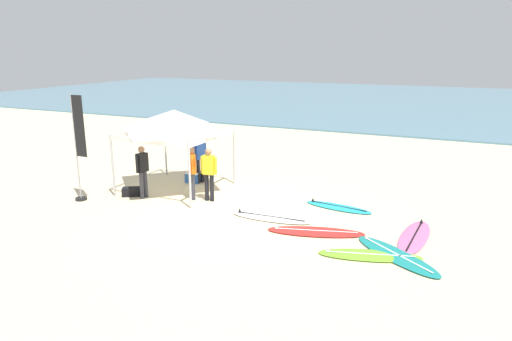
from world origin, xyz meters
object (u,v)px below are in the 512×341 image
person_black (143,168)px  cooler_box (193,177)px  surfboard_teal (396,255)px  gear_bag_near_tent (132,192)px  person_orange (192,169)px  person_yellow (209,171)px  surfboard_lime (370,255)px  surfboard_red (316,232)px  person_blue (200,156)px  surfboard_cyan (338,207)px  surfboard_pink (414,237)px  canopy_tent (174,121)px  surfboard_white (270,217)px  banner_flag (79,152)px

person_black → cooler_box: (0.52, 2.14, -0.79)m
surfboard_teal → gear_bag_near_tent: size_ratio=4.03×
person_orange → person_yellow: bearing=6.2°
person_black → gear_bag_near_tent: person_black is taller
surfboard_lime → surfboard_teal: size_ratio=1.03×
gear_bag_near_tent → surfboard_red: bearing=-4.8°
person_blue → gear_bag_near_tent: (-1.28, -2.26, -0.85)m
surfboard_cyan → person_black: bearing=-165.1°
surfboard_cyan → person_yellow: bearing=-165.9°
surfboard_lime → gear_bag_near_tent: size_ratio=4.13×
surfboard_pink → person_blue: size_ratio=1.47×
canopy_tent → surfboard_white: bearing=-17.5°
person_blue → gear_bag_near_tent: person_blue is taller
surfboard_lime → surfboard_cyan: size_ratio=1.16×
canopy_tent → person_orange: canopy_tent is taller
canopy_tent → person_blue: 1.78m
person_blue → surfboard_teal: bearing=-24.9°
gear_bag_near_tent → person_black: bearing=0.8°
surfboard_teal → cooler_box: bearing=156.6°
person_orange → cooler_box: person_orange is taller
person_black → canopy_tent: bearing=68.0°
surfboard_pink → banner_flag: banner_flag is taller
canopy_tent → surfboard_red: (5.48, -1.74, -2.35)m
surfboard_white → surfboard_teal: size_ratio=0.99×
surfboard_lime → person_orange: (-6.02, 1.95, 0.95)m
surfboard_lime → person_blue: person_blue is taller
surfboard_cyan → surfboard_teal: size_ratio=0.89×
surfboard_pink → surfboard_white: bearing=-176.5°
person_blue → cooler_box: size_ratio=3.42×
person_blue → person_yellow: bearing=-51.3°
surfboard_teal → surfboard_white: bearing=163.4°
person_yellow → gear_bag_near_tent: 2.80m
cooler_box → surfboard_pink: bearing=-14.1°
surfboard_pink → surfboard_red: size_ratio=0.95×
surfboard_pink → surfboard_teal: 1.35m
surfboard_teal → person_yellow: person_yellow is taller
surfboard_cyan → person_yellow: 4.15m
gear_bag_near_tent → surfboard_white: bearing=-0.7°
surfboard_pink → person_yellow: bearing=176.0°
surfboard_teal → person_orange: size_ratio=1.41×
surfboard_red → person_black: bearing=174.7°
cooler_box → surfboard_red: bearing=-26.3°
person_orange → person_black: bearing=-160.3°
person_yellow → person_black: same height
surfboard_red → surfboard_teal: bearing=-15.7°
surfboard_cyan → surfboard_red: 2.15m
canopy_tent → cooler_box: 2.39m
person_orange → surfboard_pink: bearing=-3.1°
surfboard_lime → surfboard_red: bearing=151.4°
person_yellow → gear_bag_near_tent: size_ratio=2.85×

